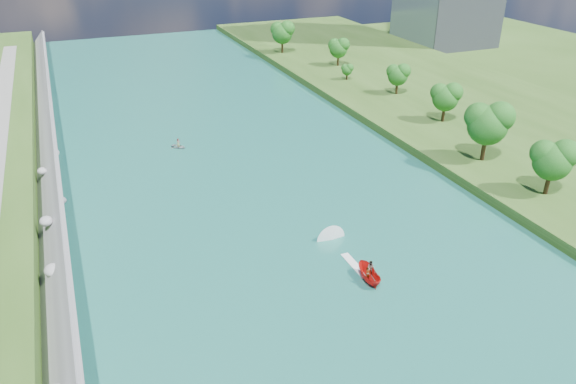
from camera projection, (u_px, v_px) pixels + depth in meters
name	position (u px, v px, depth m)	size (l,w,h in m)	color
ground	(333.00, 294.00, 56.91)	(260.00, 260.00, 0.00)	#2D5119
river_water	(265.00, 207.00, 73.39)	(55.00, 240.00, 0.10)	#185E4E
berm_east	(555.00, 148.00, 89.87)	(44.00, 240.00, 1.50)	#2D5119
riprap_bank	(52.00, 240.00, 62.92)	(3.91, 236.00, 4.17)	slate
trees_east	(484.00, 123.00, 84.35)	(12.81, 139.93, 11.05)	#195015
motorboat	(362.00, 267.00, 59.88)	(3.60, 18.89, 1.96)	red
raft	(179.00, 146.00, 91.42)	(3.09, 3.15, 1.58)	#95969D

